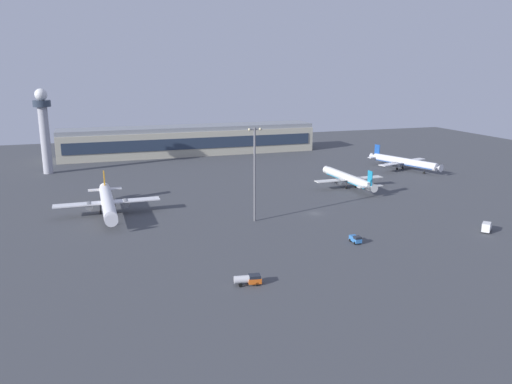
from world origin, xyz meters
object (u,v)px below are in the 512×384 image
at_px(airplane_near_gate, 404,162).
at_px(catering_truck, 487,227).
at_px(airplane_far_stand, 108,202).
at_px(apron_light_west, 255,169).
at_px(airplane_mid_apron, 349,179).
at_px(fuel_truck, 249,279).
at_px(control_tower, 44,125).
at_px(baggage_tractor, 356,239).

height_order(airplane_near_gate, catering_truck, airplane_near_gate).
height_order(airplane_far_stand, apron_light_west, apron_light_west).
relative_size(airplane_mid_apron, airplane_near_gate, 0.99).
distance_m(airplane_near_gate, fuel_truck, 155.23).
height_order(airplane_far_stand, airplane_near_gate, airplane_far_stand).
bearing_deg(fuel_truck, apron_light_west, 168.24).
bearing_deg(control_tower, airplane_mid_apron, -30.44).
distance_m(airplane_far_stand, baggage_tractor, 84.40).
bearing_deg(fuel_truck, airplane_near_gate, 141.11).
height_order(airplane_far_stand, catering_truck, airplane_far_stand).
xyz_separation_m(control_tower, fuel_truck, (52.13, -152.03, -21.55)).
height_order(airplane_near_gate, baggage_tractor, airplane_near_gate).
distance_m(airplane_near_gate, baggage_tractor, 115.99).
bearing_deg(airplane_near_gate, control_tower, -34.60).
distance_m(airplane_far_stand, airplane_mid_apron, 98.24).
height_order(control_tower, airplane_far_stand, control_tower).
distance_m(airplane_far_stand, airplane_near_gate, 146.08).
xyz_separation_m(airplane_far_stand, airplane_mid_apron, (97.68, 10.42, -0.58)).
relative_size(fuel_truck, apron_light_west, 0.21).
distance_m(control_tower, fuel_truck, 162.16).
bearing_deg(control_tower, baggage_tractor, -56.11).
xyz_separation_m(baggage_tractor, apron_light_west, (-20.84, 29.54, 16.08)).
bearing_deg(airplane_near_gate, apron_light_west, 12.24).
bearing_deg(airplane_mid_apron, control_tower, 147.73).
distance_m(control_tower, airplane_near_gate, 172.76).
bearing_deg(airplane_far_stand, airplane_mid_apron, -174.27).
relative_size(fuel_truck, baggage_tractor, 1.56).
bearing_deg(airplane_far_stand, airplane_near_gate, -166.16).
height_order(airplane_near_gate, fuel_truck, airplane_near_gate).
bearing_deg(airplane_far_stand, catering_truck, 152.67).
relative_size(airplane_mid_apron, catering_truck, 6.85).
bearing_deg(airplane_mid_apron, baggage_tractor, -118.50).
bearing_deg(baggage_tractor, apron_light_west, -56.02).
xyz_separation_m(airplane_far_stand, baggage_tractor, (66.21, -52.25, -3.24)).
bearing_deg(airplane_near_gate, airplane_mid_apron, 10.99).
xyz_separation_m(airplane_mid_apron, fuel_truck, (-69.39, -80.62, -2.47)).
distance_m(airplane_mid_apron, airplane_near_gate, 50.76).
bearing_deg(control_tower, catering_truck, -45.89).
xyz_separation_m(control_tower, airplane_near_gate, (165.46, -45.98, -18.92)).
distance_m(control_tower, apron_light_west, 125.49).
bearing_deg(baggage_tractor, catering_truck, 174.19).
bearing_deg(airplane_far_stand, control_tower, -74.12).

